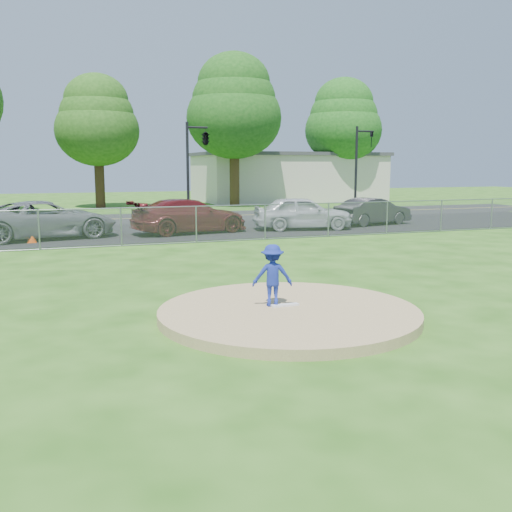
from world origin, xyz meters
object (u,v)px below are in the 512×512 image
Objects in this scene: traffic_cone at (31,234)px; traffic_signal_right at (359,162)px; traffic_signal_center at (204,140)px; commercial_building at (288,176)px; parked_car_charcoal at (373,211)px; tree_center at (97,120)px; tree_right at (234,106)px; parked_car_darkred at (190,216)px; parked_car_pearl at (302,213)px; pitcher at (272,275)px; tree_far_right at (343,120)px; parked_car_gray at (46,220)px.

traffic_signal_right is at bearing 21.53° from traffic_cone.
traffic_signal_center and traffic_signal_right have the same top height.
commercial_building is 22.56m from parked_car_charcoal.
tree_center reaches higher than traffic_signal_right.
traffic_signal_right is (5.24, -10.00, -4.29)m from tree_right.
tree_right is 2.08× the size of traffic_signal_center.
traffic_cone is 7.02m from parked_car_darkred.
traffic_cone is at bearing 105.05° from parked_car_pearl.
pitcher is (-16.23, -37.67, -1.31)m from commercial_building.
tree_right reaches higher than tree_far_right.
parked_car_gray is (-3.76, -18.44, -5.64)m from tree_center.
parked_car_gray is (-8.73, -6.44, -3.79)m from traffic_signal_center.
parked_car_charcoal is (-8.35, -19.08, -6.34)m from tree_far_right.
tree_far_right is 21.78m from parked_car_charcoal.
commercial_building is 3.80× the size of parked_car_charcoal.
traffic_signal_center is at bearing -67.51° from tree_center.
commercial_building reaches higher than pitcher.
tree_far_right is 40.62m from pitcher.
parked_car_darkred is at bearing -110.39° from traffic_signal_center.
traffic_signal_center is 11.49m from parked_car_gray.
pitcher is at bearing -106.26° from tree_right.
commercial_building is 30.60m from parked_car_gray.
tree_far_right reaches higher than parked_car_darkred.
pitcher is at bearing 164.73° from parked_car_pearl.
tree_center reaches higher than parked_car_charcoal.
pitcher is 1.86× the size of traffic_cone.
traffic_signal_center is at bearing -126.94° from commercial_building.
parked_car_darkred is 10.11m from parked_car_charcoal.
parked_car_charcoal is at bearing -112.49° from pitcher.
tree_right reaches higher than traffic_cone.
traffic_signal_center reaches higher than commercial_building.
traffic_signal_right is at bearing -34.55° from parked_car_pearl.
pitcher is at bearing -69.86° from traffic_cone.
tree_right is (10.00, -2.00, 1.18)m from tree_center.
commercial_building is 41.04m from pitcher.
parked_car_darkred is 1.14× the size of parked_car_pearl.
parked_car_gray is at bearing -58.59° from pitcher.
tree_far_right is 24.50m from parked_car_pearl.
tree_center is 10.27m from tree_right.
traffic_signal_center is at bearing -66.33° from parked_car_gray.
traffic_cone is at bearing -55.03° from pitcher.
parked_car_pearl is (12.49, 0.83, 0.47)m from traffic_cone.
tree_right is 23.94m from traffic_cone.
traffic_signal_center is 1.00× the size of traffic_signal_right.
parked_car_gray is (-24.76, -19.44, -6.23)m from tree_far_right.
traffic_cone is 1.49m from parked_car_gray.
tree_right reaches higher than commercial_building.
parked_car_pearl is at bearing -101.70° from pitcher.
traffic_signal_right is 20.22m from parked_car_gray.
traffic_cone is 0.16× the size of parked_car_charcoal.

